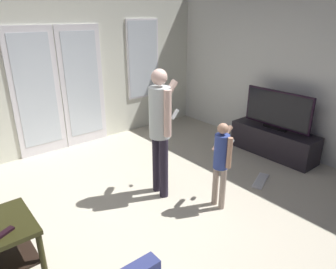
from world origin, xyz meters
name	(u,v)px	position (x,y,z in m)	size (l,w,h in m)	color
ground_plane	(130,229)	(0.00, 0.00, -0.01)	(6.30, 5.14, 0.02)	beige
wall_back_with_doors	(40,73)	(0.08, 2.54, 1.28)	(6.30, 0.09, 2.65)	silver
wall_right_plain	(301,72)	(3.12, 0.00, 1.31)	(0.06, 5.14, 2.62)	silver
tv_stand	(273,142)	(2.80, 0.11, 0.22)	(0.44, 1.37, 0.44)	black
flat_screen_tv	(277,110)	(2.80, 0.11, 0.75)	(0.08, 1.11, 0.61)	black
person_adult	(160,123)	(0.69, 0.34, 0.94)	(0.53, 0.43, 1.57)	#272130
person_child	(221,158)	(1.04, -0.31, 0.62)	(0.42, 0.28, 1.04)	tan
loose_keyboard	(261,181)	(1.91, -0.30, 0.01)	(0.46, 0.28, 0.02)	white
dvd_remote_slim	(3,233)	(-1.14, 0.01, 0.52)	(0.17, 0.05, 0.02)	black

